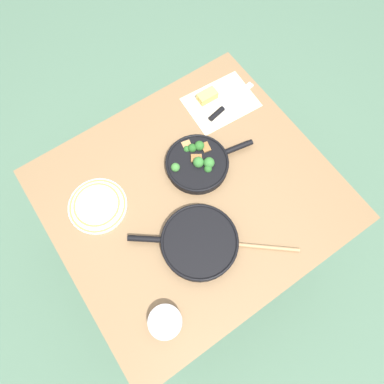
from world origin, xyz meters
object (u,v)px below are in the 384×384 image
at_px(grater_knife, 225,106).
at_px(dinner_plate_stack, 97,205).
at_px(cheese_block, 207,96).
at_px(prep_bowl_steel, 165,322).
at_px(wooden_spoon, 240,245).
at_px(skillet_eggs, 199,242).
at_px(skillet_broccoli, 198,163).

xyz_separation_m(grater_knife, dinner_plate_stack, (-0.72, -0.09, 0.00)).
distance_m(cheese_block, prep_bowl_steel, 0.99).
relative_size(wooden_spoon, dinner_plate_stack, 1.27).
height_order(skillet_eggs, dinner_plate_stack, skillet_eggs).
distance_m(skillet_broccoli, wooden_spoon, 0.39).
bearing_deg(cheese_block, wooden_spoon, -114.74).
distance_m(skillet_eggs, wooden_spoon, 0.16).
bearing_deg(skillet_broccoli, wooden_spoon, -88.45).
height_order(wooden_spoon, cheese_block, cheese_block).
distance_m(wooden_spoon, prep_bowl_steel, 0.40).
height_order(skillet_broccoli, cheese_block, skillet_broccoli).
bearing_deg(grater_knife, dinner_plate_stack, 176.40).
bearing_deg(wooden_spoon, skillet_broccoli, -59.48).
relative_size(skillet_eggs, dinner_plate_stack, 1.58).
xyz_separation_m(skillet_broccoli, wooden_spoon, (-0.06, -0.38, -0.02)).
relative_size(skillet_broccoli, wooden_spoon, 1.28).
distance_m(skillet_broccoli, skillet_eggs, 0.34).
height_order(skillet_eggs, prep_bowl_steel, prep_bowl_steel).
relative_size(wooden_spoon, prep_bowl_steel, 2.51).
height_order(grater_knife, prep_bowl_steel, prep_bowl_steel).
bearing_deg(dinner_plate_stack, prep_bowl_steel, -91.27).
xyz_separation_m(grater_knife, prep_bowl_steel, (-0.73, -0.62, 0.02)).
bearing_deg(skillet_eggs, wooden_spoon, -179.06).
bearing_deg(prep_bowl_steel, skillet_broccoli, 44.77).
relative_size(skillet_eggs, wooden_spoon, 1.24).
height_order(cheese_block, prep_bowl_steel, prep_bowl_steel).
bearing_deg(skillet_broccoli, prep_bowl_steel, -124.42).
bearing_deg(prep_bowl_steel, cheese_block, 45.92).
height_order(skillet_eggs, cheese_block, skillet_eggs).
bearing_deg(skillet_broccoli, grater_knife, 42.92).
bearing_deg(prep_bowl_steel, dinner_plate_stack, 88.73).
distance_m(skillet_eggs, cheese_block, 0.69).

